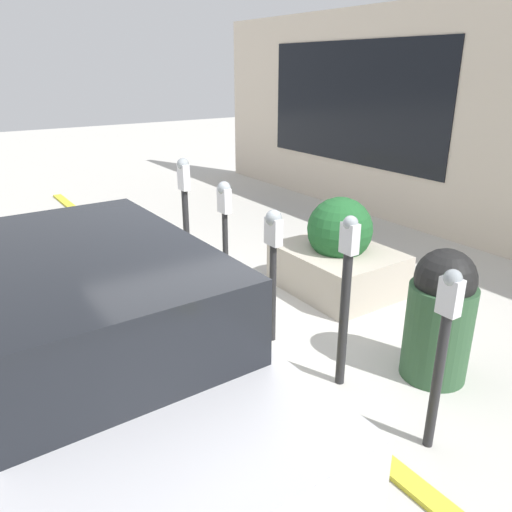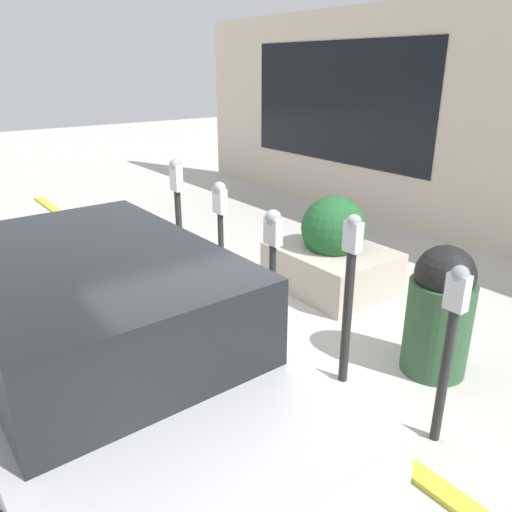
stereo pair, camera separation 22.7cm
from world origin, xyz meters
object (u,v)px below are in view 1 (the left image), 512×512
Objects in this scene: parking_meter_nearest at (443,340)px; planter_box at (338,255)px; trash_bin at (440,315)px; parking_meter_fourth at (225,219)px; parking_meter_farthest at (185,203)px; parking_meter_middle at (273,251)px; parked_car_front at (87,334)px; parking_meter_second at (346,288)px.

parking_meter_nearest is 2.79m from planter_box.
parking_meter_nearest is 0.99m from trash_bin.
parking_meter_farthest reaches higher than parking_meter_fourth.
parking_meter_middle reaches higher than planter_box.
parked_car_front is (-0.82, 3.24, 0.34)m from planter_box.
parked_car_front is (-1.28, 1.93, -0.23)m from parking_meter_fourth.
parked_car_front is (-0.27, 1.86, -0.18)m from parking_meter_middle.
parking_meter_nearest is 2.51m from parked_car_front.
parking_meter_second is at bearing -109.64° from parked_car_front.
planter_box is at bearing -41.64° from parking_meter_second.
parking_meter_farthest is 3.31m from trash_bin.
parking_meter_fourth is at bearing 70.91° from planter_box.
parking_meter_nearest reaches higher than parking_meter_middle.
parking_meter_second is at bearing -176.11° from parking_meter_middle.
parked_car_front reaches higher than parking_meter_fourth.
parking_meter_middle is at bearing 2.11° from parking_meter_nearest.
parking_meter_second reaches higher than parked_car_front.
parking_meter_fourth is 1.20× the size of trash_bin.
parked_car_front reaches higher than trash_bin.
trash_bin is (0.56, -0.76, -0.28)m from parking_meter_nearest.
parked_car_front reaches higher than parking_meter_middle.
planter_box is at bearing -109.09° from parking_meter_fourth.
trash_bin reaches higher than planter_box.
parking_meter_nearest is 1.16× the size of trash_bin.
trash_bin is at bearing -53.81° from parking_meter_nearest.
parking_meter_nearest is 2.88m from parking_meter_fourth.
parking_meter_nearest is at bearing -179.66° from parking_meter_second.
trash_bin is (-1.31, -0.83, -0.36)m from parking_meter_middle.
parking_meter_nearest is 0.89× the size of parking_meter_farthest.
parking_meter_middle is 1.57m from planter_box.
parked_car_front is (-2.14, 1.86, -0.23)m from parking_meter_farthest.
parking_meter_second reaches higher than parking_meter_fourth.
parking_meter_middle is 1.01m from parking_meter_fourth.
planter_box is at bearing -16.41° from trash_bin.
trash_bin is at bearing -165.34° from parking_meter_farthest.
trash_bin is (-3.18, -0.83, -0.42)m from parking_meter_farthest.
planter_box is 1.94m from trash_bin.
parking_meter_middle is at bearing 176.54° from parking_meter_fourth.
parking_meter_fourth is 1.51m from planter_box.
parking_meter_fourth is 0.92× the size of parking_meter_farthest.
parking_meter_fourth is at bearing 0.16° from parking_meter_nearest.
parking_meter_middle is (0.93, 0.06, 0.05)m from parking_meter_second.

